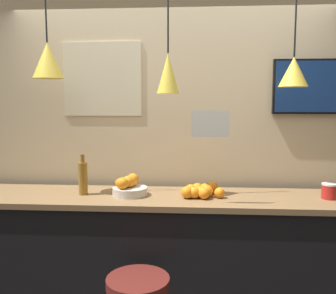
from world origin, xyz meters
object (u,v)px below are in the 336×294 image
object	(u,v)px
juice_bottle	(83,178)
spread_jar	(329,191)
fruit_bowl	(129,187)
mounted_tv	(323,87)

from	to	relation	value
juice_bottle	spread_jar	xyz separation A→B (m)	(1.73, 0.00, -0.07)
fruit_bowl	spread_jar	size ratio (longest dim) A/B	2.32
fruit_bowl	mounted_tv	size ratio (longest dim) A/B	0.33
spread_jar	mounted_tv	world-z (taller)	mounted_tv
fruit_bowl	spread_jar	distance (m)	1.40
juice_bottle	spread_jar	size ratio (longest dim) A/B	2.71
fruit_bowl	juice_bottle	world-z (taller)	juice_bottle
fruit_bowl	spread_jar	bearing A→B (deg)	-0.03
juice_bottle	mounted_tv	distance (m)	1.92
fruit_bowl	juice_bottle	bearing A→B (deg)	-179.88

